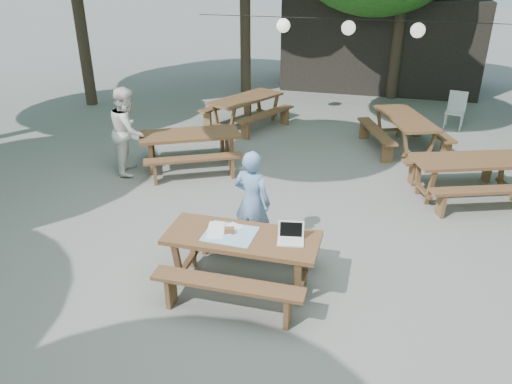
{
  "coord_description": "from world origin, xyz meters",
  "views": [
    {
      "loc": [
        0.86,
        -6.64,
        4.06
      ],
      "look_at": [
        -0.74,
        -0.63,
        1.05
      ],
      "focal_mm": 35.0,
      "sensor_mm": 36.0,
      "label": 1
    }
  ],
  "objects_px": {
    "second_person": "(128,131)",
    "plastic_chair": "(454,118)",
    "main_picnic_table": "(242,259)",
    "woman": "(252,202)",
    "picnic_table_nw": "(190,150)"
  },
  "relations": [
    {
      "from": "picnic_table_nw",
      "to": "woman",
      "type": "xyz_separation_m",
      "value": [
        2.05,
        -2.69,
        0.4
      ]
    },
    {
      "from": "picnic_table_nw",
      "to": "plastic_chair",
      "type": "bearing_deg",
      "value": 10.21
    },
    {
      "from": "main_picnic_table",
      "to": "woman",
      "type": "distance_m",
      "value": 1.0
    },
    {
      "from": "main_picnic_table",
      "to": "plastic_chair",
      "type": "height_order",
      "value": "plastic_chair"
    },
    {
      "from": "main_picnic_table",
      "to": "picnic_table_nw",
      "type": "xyz_separation_m",
      "value": [
        -2.16,
        3.6,
        0.0
      ]
    },
    {
      "from": "picnic_table_nw",
      "to": "plastic_chair",
      "type": "distance_m",
      "value": 6.88
    },
    {
      "from": "plastic_chair",
      "to": "main_picnic_table",
      "type": "bearing_deg",
      "value": -101.09
    },
    {
      "from": "main_picnic_table",
      "to": "woman",
      "type": "height_order",
      "value": "woman"
    },
    {
      "from": "woman",
      "to": "plastic_chair",
      "type": "bearing_deg",
      "value": -104.35
    },
    {
      "from": "woman",
      "to": "second_person",
      "type": "distance_m",
      "value": 3.84
    },
    {
      "from": "main_picnic_table",
      "to": "second_person",
      "type": "relative_size",
      "value": 1.15
    },
    {
      "from": "main_picnic_table",
      "to": "woman",
      "type": "relative_size",
      "value": 1.28
    },
    {
      "from": "plastic_chair",
      "to": "picnic_table_nw",
      "type": "bearing_deg",
      "value": -130.74
    },
    {
      "from": "main_picnic_table",
      "to": "picnic_table_nw",
      "type": "height_order",
      "value": "same"
    },
    {
      "from": "second_person",
      "to": "plastic_chair",
      "type": "height_order",
      "value": "second_person"
    }
  ]
}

